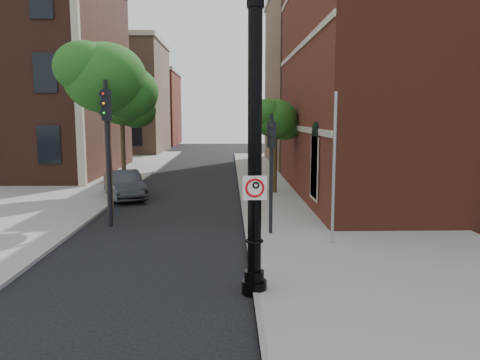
{
  "coord_description": "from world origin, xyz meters",
  "views": [
    {
      "loc": [
        1.47,
        -9.89,
        4.13
      ],
      "look_at": [
        1.74,
        2.0,
        2.49
      ],
      "focal_mm": 35.0,
      "sensor_mm": 36.0,
      "label": 1
    }
  ],
  "objects_px": {
    "parked_car": "(124,185)",
    "traffic_signal_left": "(107,129)",
    "traffic_signal_right": "(271,154)",
    "lamppost": "(255,156)",
    "no_parking_sign": "(255,188)"
  },
  "relations": [
    {
      "from": "no_parking_sign",
      "to": "parked_car",
      "type": "relative_size",
      "value": 0.13
    },
    {
      "from": "lamppost",
      "to": "parked_car",
      "type": "relative_size",
      "value": 1.64
    },
    {
      "from": "lamppost",
      "to": "parked_car",
      "type": "height_order",
      "value": "lamppost"
    },
    {
      "from": "parked_car",
      "to": "traffic_signal_left",
      "type": "height_order",
      "value": "traffic_signal_left"
    },
    {
      "from": "parked_car",
      "to": "traffic_signal_left",
      "type": "bearing_deg",
      "value": -105.36
    },
    {
      "from": "traffic_signal_left",
      "to": "lamppost",
      "type": "bearing_deg",
      "value": -74.12
    },
    {
      "from": "parked_car",
      "to": "traffic_signal_right",
      "type": "distance_m",
      "value": 10.36
    },
    {
      "from": "no_parking_sign",
      "to": "lamppost",
      "type": "bearing_deg",
      "value": 86.5
    },
    {
      "from": "no_parking_sign",
      "to": "traffic_signal_left",
      "type": "relative_size",
      "value": 0.1
    },
    {
      "from": "lamppost",
      "to": "parked_car",
      "type": "xyz_separation_m",
      "value": [
        -5.84,
        12.82,
        -2.53
      ]
    },
    {
      "from": "no_parking_sign",
      "to": "parked_car",
      "type": "xyz_separation_m",
      "value": [
        -5.84,
        13.0,
        -1.84
      ]
    },
    {
      "from": "parked_car",
      "to": "traffic_signal_right",
      "type": "bearing_deg",
      "value": -71.6
    },
    {
      "from": "traffic_signal_right",
      "to": "traffic_signal_left",
      "type": "bearing_deg",
      "value": 156.09
    },
    {
      "from": "traffic_signal_left",
      "to": "no_parking_sign",
      "type": "bearing_deg",
      "value": -74.86
    },
    {
      "from": "parked_car",
      "to": "no_parking_sign",
      "type": "bearing_deg",
      "value": -88.65
    }
  ]
}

